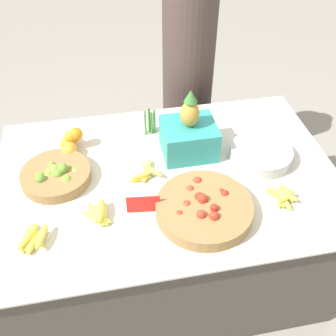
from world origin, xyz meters
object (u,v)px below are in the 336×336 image
at_px(metal_bowl, 261,154).
at_px(produce_crate, 189,136).
at_px(price_sign, 143,204).
at_px(lime_bowl, 56,175).
at_px(vendor_person, 188,82).
at_px(tomato_basket, 204,208).

xyz_separation_m(metal_bowl, produce_crate, (-0.36, 0.13, 0.08)).
bearing_deg(produce_crate, price_sign, -128.32).
relative_size(metal_bowl, produce_crate, 0.84).
bearing_deg(metal_bowl, produce_crate, 159.86).
xyz_separation_m(lime_bowl, vendor_person, (0.88, 0.86, -0.07)).
xyz_separation_m(tomato_basket, metal_bowl, (0.39, 0.31, 0.00)).
xyz_separation_m(lime_bowl, produce_crate, (0.70, 0.09, 0.08)).
height_order(lime_bowl, tomato_basket, lime_bowl).
xyz_separation_m(lime_bowl, price_sign, (0.40, -0.29, 0.02)).
relative_size(lime_bowl, vendor_person, 0.22).
bearing_deg(vendor_person, metal_bowl, -78.22).
relative_size(price_sign, produce_crate, 0.40).
xyz_separation_m(lime_bowl, metal_bowl, (1.07, -0.04, 0.00)).
height_order(lime_bowl, vendor_person, vendor_person).
bearing_deg(vendor_person, lime_bowl, -135.54).
bearing_deg(price_sign, tomato_basket, -5.47).
relative_size(metal_bowl, vendor_person, 0.20).
bearing_deg(lime_bowl, price_sign, -35.95).
bearing_deg(price_sign, produce_crate, 58.62).
distance_m(lime_bowl, produce_crate, 0.71).
height_order(lime_bowl, metal_bowl, lime_bowl).
distance_m(tomato_basket, price_sign, 0.28).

